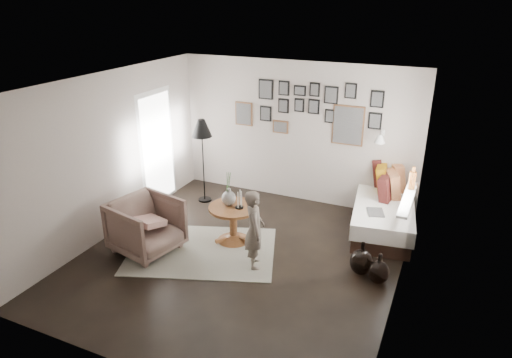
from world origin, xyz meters
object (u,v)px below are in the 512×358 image
at_px(pedestal_table, 233,225).
at_px(magazine_basket, 129,237).
at_px(vase, 229,195).
at_px(armchair, 146,226).
at_px(daybed, 385,205).
at_px(demijohn_small, 379,272).
at_px(floor_lamp, 202,131).
at_px(demijohn_large, 361,262).
at_px(child, 254,229).

bearing_deg(pedestal_table, magazine_basket, -146.14).
relative_size(vase, magazine_basket, 1.22).
xyz_separation_m(armchair, magazine_basket, (-0.27, -0.09, -0.20)).
relative_size(armchair, magazine_basket, 2.05).
bearing_deg(daybed, vase, -152.26).
bearing_deg(armchair, demijohn_small, -67.67).
xyz_separation_m(armchair, floor_lamp, (-0.13, 1.95, 0.95)).
distance_m(vase, demijohn_large, 2.21).
xyz_separation_m(pedestal_table, vase, (-0.08, 0.02, 0.49)).
relative_size(armchair, demijohn_large, 1.86).
distance_m(vase, armchair, 1.33).
relative_size(daybed, demijohn_small, 5.13).
relative_size(vase, daybed, 0.24).
distance_m(magazine_basket, child, 2.01).
xyz_separation_m(pedestal_table, daybed, (2.08, 1.57, 0.07)).
xyz_separation_m(armchair, demijohn_small, (3.37, 0.59, -0.25)).
distance_m(demijohn_large, demijohn_small, 0.29).
relative_size(magazine_basket, child, 0.38).
height_order(demijohn_large, child, child).
xyz_separation_m(vase, demijohn_small, (2.39, -0.23, -0.60)).
xyz_separation_m(magazine_basket, demijohn_small, (3.65, 0.68, -0.05)).
bearing_deg(vase, floor_lamp, 134.76).
distance_m(magazine_basket, demijohn_large, 3.48).
bearing_deg(pedestal_table, daybed, 37.06).
distance_m(armchair, magazine_basket, 0.35).
bearing_deg(pedestal_table, demijohn_large, -2.57).
distance_m(pedestal_table, demijohn_small, 2.32).
relative_size(daybed, armchair, 2.52).
height_order(daybed, demijohn_small, daybed).
bearing_deg(vase, magazine_basket, -143.88).
distance_m(armchair, floor_lamp, 2.17).
bearing_deg(floor_lamp, demijohn_small, -21.15).
relative_size(demijohn_small, child, 0.38).
bearing_deg(armchair, pedestal_table, -40.45).
distance_m(pedestal_table, armchair, 1.34).
distance_m(vase, demijohn_small, 2.48).
bearing_deg(magazine_basket, armchair, 18.35).
height_order(magazine_basket, child, child).
height_order(pedestal_table, magazine_basket, pedestal_table).
height_order(daybed, demijohn_large, daybed).
height_order(vase, demijohn_large, vase).
distance_m(pedestal_table, demijohn_large, 2.06).
height_order(floor_lamp, demijohn_small, floor_lamp).
bearing_deg(demijohn_large, demijohn_small, -24.81).
xyz_separation_m(demijohn_large, child, (-1.45, -0.43, 0.40)).
bearing_deg(child, daybed, -64.90).
xyz_separation_m(demijohn_small, child, (-1.71, -0.31, 0.42)).
xyz_separation_m(magazine_basket, demijohn_large, (3.39, 0.80, -0.03)).
bearing_deg(floor_lamp, armchair, -86.05).
relative_size(daybed, magazine_basket, 5.16).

